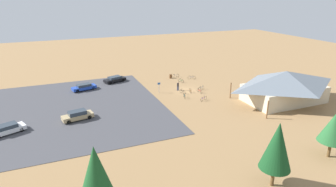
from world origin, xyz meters
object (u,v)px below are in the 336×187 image
object	(u,v)px
bicycle_red_near_sign	(199,91)
bicycle_orange_yard_center	(190,91)
bicycle_silver_edge_south	(201,88)
pine_center	(334,127)
car_white_far_end	(8,129)
pine_far_east	(96,177)
bicycle_black_mid_cluster	(183,92)
pine_far_west	(277,146)
bicycle_purple_trailside	(204,99)
visitor_crossing_yard	(178,86)
car_tan_near_entry	(77,115)
bike_pavilion	(285,85)
car_black_front_row	(115,79)
bicycle_teal_front_row	(185,96)
bicycle_white_yard_left	(175,76)
trash_bin	(171,76)
bicycle_green_lone_west	(181,81)
bicycle_blue_by_bin	(192,77)
car_blue_end_stall	(84,87)
lot_sign	(159,86)

from	to	relation	value
bicycle_red_near_sign	bicycle_orange_yard_center	size ratio (longest dim) A/B	1.06
bicycle_silver_edge_south	bicycle_orange_yard_center	xyz separation A→B (m)	(2.78, 0.57, -0.03)
pine_center	car_white_far_end	distance (m)	42.35
pine_far_east	bicycle_black_mid_cluster	size ratio (longest dim) A/B	4.54
pine_far_west	bicycle_red_near_sign	xyz separation A→B (m)	(-6.89, -28.48, -4.19)
bicycle_purple_trailside	visitor_crossing_yard	bearing A→B (deg)	-74.60
car_tan_near_entry	bike_pavilion	bearing A→B (deg)	170.89
pine_center	bicycle_black_mid_cluster	bearing A→B (deg)	-76.58
bicycle_black_mid_cluster	bicycle_orange_yard_center	bearing A→B (deg)	-178.09
bike_pavilion	pine_far_west	distance (m)	26.43
pine_far_east	car_black_front_row	bearing A→B (deg)	-104.01
pine_far_west	bicycle_purple_trailside	world-z (taller)	pine_far_west
bicycle_orange_yard_center	pine_far_east	bearing A→B (deg)	51.43
bicycle_teal_front_row	bicycle_white_yard_left	distance (m)	14.25
trash_bin	bicycle_green_lone_west	world-z (taller)	trash_bin
car_tan_near_entry	pine_far_east	bearing A→B (deg)	88.80
car_white_far_end	visitor_crossing_yard	distance (m)	30.94
bicycle_teal_front_row	bicycle_purple_trailside	xyz separation A→B (m)	(-2.65, 2.57, 0.01)
bike_pavilion	bicycle_orange_yard_center	xyz separation A→B (m)	(13.48, -10.72, -2.79)
bicycle_silver_edge_south	bicycle_purple_trailside	xyz separation A→B (m)	(2.55, 5.56, -0.01)
bicycle_red_near_sign	pine_center	bearing A→B (deg)	96.87
car_tan_near_entry	pine_center	bearing A→B (deg)	140.03
pine_far_east	bicycle_black_mid_cluster	xyz separation A→B (m)	(-20.77, -28.14, -4.60)
bicycle_teal_front_row	bicycle_orange_yard_center	xyz separation A→B (m)	(-2.41, -2.42, -0.01)
pine_far_east	car_tan_near_entry	bearing A→B (deg)	-91.20
pine_far_west	bicycle_silver_edge_south	bearing A→B (deg)	-105.09
bike_pavilion	bicycle_purple_trailside	bearing A→B (deg)	-23.42
bike_pavilion	bicycle_blue_by_bin	distance (m)	21.23
bicycle_teal_front_row	pine_center	bearing A→B (deg)	106.11
bicycle_black_mid_cluster	car_tan_near_entry	bearing A→B (deg)	13.78
pine_far_east	car_blue_end_stall	size ratio (longest dim) A/B	1.53
trash_bin	car_black_front_row	xyz separation A→B (m)	(12.64, -1.77, 0.24)
trash_bin	bicycle_teal_front_row	world-z (taller)	trash_bin
bicycle_silver_edge_south	bicycle_orange_yard_center	world-z (taller)	bicycle_silver_edge_south
car_tan_near_entry	bicycle_blue_by_bin	bearing A→B (deg)	-153.27
bicycle_orange_yard_center	bicycle_purple_trailside	xyz separation A→B (m)	(-0.24, 4.99, 0.02)
pine_center	bicycle_black_mid_cluster	xyz separation A→B (m)	(6.55, -27.47, -3.54)
lot_sign	car_black_front_row	size ratio (longest dim) A/B	0.43
car_black_front_row	lot_sign	bearing A→B (deg)	122.13
bicycle_silver_edge_south	visitor_crossing_yard	xyz separation A→B (m)	(4.51, -1.57, 0.56)
bicycle_purple_trailside	car_tan_near_entry	bearing A→B (deg)	0.12
bike_pavilion	visitor_crossing_yard	distance (m)	20.04
pine_far_west	bicycle_orange_yard_center	xyz separation A→B (m)	(-5.27, -29.29, -4.20)
bike_pavilion	bicycle_teal_front_row	xyz separation A→B (m)	(15.90, -8.31, -2.79)
visitor_crossing_yard	car_white_far_end	bearing A→B (deg)	15.44
bicycle_purple_trailside	car_blue_end_stall	distance (m)	24.27
car_blue_end_stall	bicycle_silver_edge_south	bearing A→B (deg)	158.19
trash_bin	bicycle_green_lone_west	xyz separation A→B (m)	(-0.82, 3.89, -0.06)
pine_far_east	pine_far_west	bearing A→B (deg)	176.37
bike_pavilion	bicycle_teal_front_row	size ratio (longest dim) A/B	10.07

